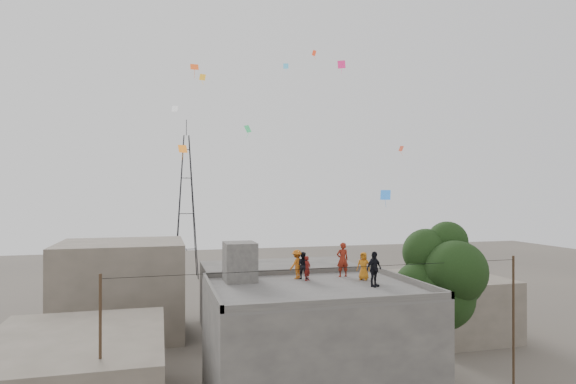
% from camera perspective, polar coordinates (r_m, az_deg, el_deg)
% --- Properties ---
extents(main_building, '(10.00, 8.00, 6.10)m').
position_cam_1_polar(main_building, '(24.39, 3.14, -18.27)').
color(main_building, '#4A4845').
rests_on(main_building, ground).
extents(parapet, '(10.00, 8.00, 0.30)m').
position_cam_1_polar(parapet, '(23.59, 3.14, -10.86)').
color(parapet, '#4A4845').
rests_on(parapet, main_building).
extents(stair_head_box, '(1.60, 1.80, 2.00)m').
position_cam_1_polar(stair_head_box, '(25.21, -5.73, -8.21)').
color(stair_head_box, '#4A4845').
rests_on(stair_head_box, main_building).
extents(neighbor_west, '(8.00, 10.00, 4.00)m').
position_cam_1_polar(neighbor_west, '(25.83, -23.96, -19.67)').
color(neighbor_west, '#61584C').
rests_on(neighbor_west, ground).
extents(neighbor_north, '(12.00, 9.00, 5.00)m').
position_cam_1_polar(neighbor_north, '(38.07, -0.61, -12.51)').
color(neighbor_north, '#4A4845').
rests_on(neighbor_north, ground).
extents(neighbor_northwest, '(9.00, 8.00, 7.00)m').
position_cam_1_polar(neighbor_northwest, '(38.81, -19.15, -10.76)').
color(neighbor_northwest, '#61584C').
rests_on(neighbor_northwest, ground).
extents(neighbor_east, '(7.00, 8.00, 4.40)m').
position_cam_1_polar(neighbor_east, '(39.32, 18.58, -12.55)').
color(neighbor_east, '#61584C').
rests_on(neighbor_east, ground).
extents(tree, '(4.90, 4.60, 9.10)m').
position_cam_1_polar(tree, '(27.29, 17.83, -9.71)').
color(tree, black).
rests_on(tree, ground).
extents(utility_line, '(20.12, 0.62, 7.40)m').
position_cam_1_polar(utility_line, '(23.18, 5.38, -17.22)').
color(utility_line, black).
rests_on(utility_line, ground).
extents(transmission_tower, '(2.97, 2.97, 20.01)m').
position_cam_1_polar(transmission_tower, '(62.15, -11.96, -1.63)').
color(transmission_tower, black).
rests_on(transmission_tower, ground).
extents(person_red_adult, '(0.70, 0.47, 1.86)m').
position_cam_1_polar(person_red_adult, '(26.52, 6.48, -7.97)').
color(person_red_adult, maroon).
rests_on(person_red_adult, main_building).
extents(person_orange_child, '(0.84, 0.81, 1.45)m').
position_cam_1_polar(person_orange_child, '(25.75, 8.94, -8.65)').
color(person_orange_child, '#BE6A15').
rests_on(person_orange_child, main_building).
extents(person_dark_child, '(0.86, 0.79, 1.42)m').
position_cam_1_polar(person_dark_child, '(25.78, 1.74, -8.69)').
color(person_dark_child, black).
rests_on(person_dark_child, main_building).
extents(person_dark_adult, '(1.08, 0.79, 1.71)m').
position_cam_1_polar(person_dark_adult, '(23.97, 10.16, -8.98)').
color(person_dark_adult, black).
rests_on(person_dark_adult, main_building).
extents(person_orange_adult, '(1.14, 1.02, 1.53)m').
position_cam_1_polar(person_orange_adult, '(25.78, 1.06, -8.56)').
color(person_orange_adult, '#BF5F15').
rests_on(person_orange_adult, main_building).
extents(person_red_child, '(0.54, 0.54, 1.27)m').
position_cam_1_polar(person_red_child, '(25.29, 2.31, -9.03)').
color(person_red_child, maroon).
rests_on(person_red_child, main_building).
extents(kites, '(22.06, 14.05, 11.86)m').
position_cam_1_polar(kites, '(31.31, -1.09, 10.12)').
color(kites, orange).
rests_on(kites, ground).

